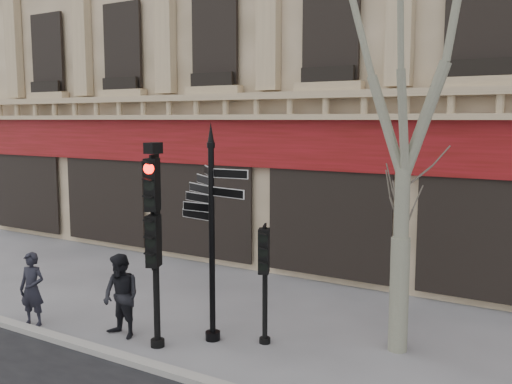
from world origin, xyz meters
TOP-DOWN VIEW (x-y plane):
  - ground at (0.00, 0.00)m, footprint 80.00×80.00m
  - kerb at (0.00, -1.40)m, footprint 80.00×0.25m
  - fingerpost at (-0.30, 0.23)m, footprint 2.26×2.26m
  - traffic_signal_main at (-0.99, -0.57)m, footprint 0.50×0.44m
  - traffic_signal_secondary at (0.65, 0.62)m, footprint 0.45×0.40m
  - plane_tree at (2.91, 1.61)m, footprint 3.09×3.09m
  - pedestrian_a at (-3.94, -1.06)m, footprint 0.64×0.51m
  - pedestrian_b at (-1.91, -0.57)m, footprint 0.86×0.70m

SIDE VIEW (x-z plane):
  - ground at x=0.00m, z-range 0.00..0.00m
  - kerb at x=0.00m, z-range 0.00..0.12m
  - pedestrian_a at x=-3.94m, z-range 0.00..1.54m
  - pedestrian_b at x=-1.91m, z-range 0.00..1.65m
  - traffic_signal_secondary at x=0.65m, z-range 0.44..2.67m
  - traffic_signal_main at x=-0.99m, z-range 0.50..4.33m
  - fingerpost at x=-0.30m, z-range 0.72..4.91m
  - plane_tree at x=2.91m, z-range 1.66..9.87m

